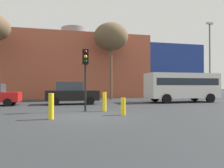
# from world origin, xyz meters

# --- Properties ---
(ground_plane) EXTENTS (200.00, 200.00, 0.00)m
(ground_plane) POSITION_xyz_m (0.00, 0.00, 0.00)
(ground_plane) COLOR #2D3033
(building_backdrop) EXTENTS (36.68, 12.80, 10.33)m
(building_backdrop) POSITION_xyz_m (0.45, 21.68, 4.05)
(building_backdrop) COLOR #B2563D
(building_backdrop) RESTS_ON ground_plane
(parked_car_2) EXTENTS (4.30, 2.11, 1.86)m
(parked_car_2) POSITION_xyz_m (-0.50, 7.31, 0.93)
(parked_car_2) COLOR black
(parked_car_2) RESTS_ON ground_plane
(white_bus) EXTENTS (6.80, 2.62, 2.72)m
(white_bus) POSITION_xyz_m (9.76, 7.24, 1.62)
(white_bus) COLOR white
(white_bus) RESTS_ON ground_plane
(traffic_light_island) EXTENTS (0.37, 0.37, 3.71)m
(traffic_light_island) POSITION_xyz_m (0.10, 2.03, 2.73)
(traffic_light_island) COLOR black
(traffic_light_island) RESTS_ON ground_plane
(bare_tree_0) EXTENTS (3.98, 3.98, 8.88)m
(bare_tree_0) POSITION_xyz_m (4.20, 13.03, 7.24)
(bare_tree_0) COLOR brown
(bare_tree_0) RESTS_ON ground_plane
(bollard_yellow_0) EXTENTS (0.24, 0.24, 1.18)m
(bollard_yellow_0) POSITION_xyz_m (-1.72, -0.57, 0.59)
(bollard_yellow_0) COLOR yellow
(bollard_yellow_0) RESTS_ON ground_plane
(bollard_yellow_1) EXTENTS (0.24, 0.24, 0.90)m
(bollard_yellow_1) POSITION_xyz_m (1.86, -0.02, 0.45)
(bollard_yellow_1) COLOR yellow
(bollard_yellow_1) RESTS_ON ground_plane
(bollard_yellow_2) EXTENTS (0.24, 0.24, 1.15)m
(bollard_yellow_2) POSITION_xyz_m (1.23, 1.85, 0.57)
(bollard_yellow_2) COLOR yellow
(bollard_yellow_2) RESTS_ON ground_plane
(street_lamp) EXTENTS (0.80, 0.24, 8.79)m
(street_lamp) POSITION_xyz_m (15.07, 10.01, 4.93)
(street_lamp) COLOR #59595E
(street_lamp) RESTS_ON ground_plane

